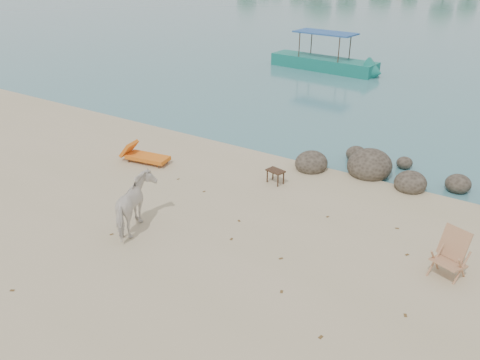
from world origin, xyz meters
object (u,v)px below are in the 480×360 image
(cow, at_px, (136,206))
(boat_near, at_px, (325,39))
(side_table, at_px, (275,178))
(lounge_chair, at_px, (148,156))
(boulders, at_px, (374,170))
(deck_chair, at_px, (450,258))

(cow, bearing_deg, boat_near, -105.80)
(side_table, relative_size, lounge_chair, 0.29)
(boulders, xyz_separation_m, deck_chair, (3.02, -4.20, 0.32))
(lounge_chair, bearing_deg, boat_near, 84.19)
(boulders, height_order, cow, cow)
(boat_near, bearing_deg, lounge_chair, -81.55)
(cow, xyz_separation_m, deck_chair, (7.00, 2.24, -0.18))
(lounge_chair, height_order, boat_near, boat_near)
(cow, bearing_deg, deck_chair, 171.51)
(boulders, relative_size, cow, 3.81)
(boulders, distance_m, cow, 7.58)
(side_table, bearing_deg, boat_near, 121.63)
(boulders, bearing_deg, cow, -121.73)
(boulders, distance_m, side_table, 3.21)
(boulders, relative_size, deck_chair, 6.05)
(cow, xyz_separation_m, boat_near, (-3.62, 19.69, 1.10))
(boulders, bearing_deg, boat_near, 119.82)
(deck_chair, relative_size, boat_near, 0.14)
(deck_chair, bearing_deg, lounge_chair, -166.41)
(cow, height_order, deck_chair, cow)
(side_table, distance_m, deck_chair, 5.72)
(cow, height_order, side_table, cow)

